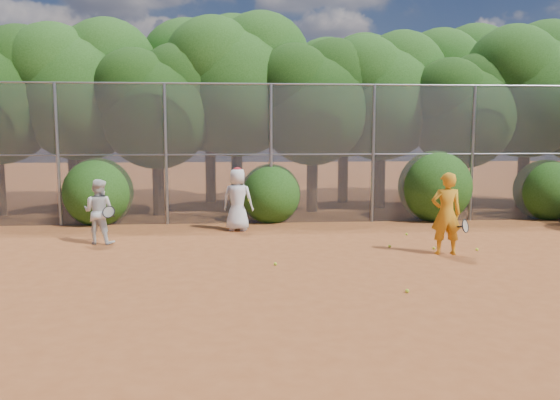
{
  "coord_description": "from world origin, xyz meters",
  "views": [
    {
      "loc": [
        -1.92,
        -9.76,
        2.61
      ],
      "look_at": [
        -1.0,
        2.5,
        1.1
      ],
      "focal_mm": 35.0,
      "sensor_mm": 36.0,
      "label": 1
    }
  ],
  "objects": [
    {
      "name": "tree_9",
      "position": [
        -7.94,
        10.84,
        4.34
      ],
      "size": [
        4.83,
        4.2,
        6.62
      ],
      "color": "black",
      "rests_on": "ground"
    },
    {
      "name": "ball_4",
      "position": [
        -1.22,
        0.79,
        0.03
      ],
      "size": [
        0.07,
        0.07,
        0.07
      ],
      "primitive_type": "sphere",
      "color": "#B9D526",
      "rests_on": "ground"
    },
    {
      "name": "ball_0",
      "position": [
        1.51,
        2.3,
        0.03
      ],
      "size": [
        0.07,
        0.07,
        0.07
      ],
      "primitive_type": "sphere",
      "color": "#B9D526",
      "rests_on": "ground"
    },
    {
      "name": "bush_0",
      "position": [
        -6.0,
        6.3,
        1.0
      ],
      "size": [
        2.0,
        2.0,
        2.0
      ],
      "primitive_type": "sphere",
      "color": "#1C4611",
      "rests_on": "ground"
    },
    {
      "name": "tree_5",
      "position": [
        3.06,
        9.04,
        4.05
      ],
      "size": [
        4.51,
        3.92,
        6.17
      ],
      "color": "black",
      "rests_on": "ground"
    },
    {
      "name": "tree_11",
      "position": [
        2.06,
        10.64,
        4.16
      ],
      "size": [
        4.64,
        4.03,
        6.35
      ],
      "color": "black",
      "rests_on": "ground"
    },
    {
      "name": "tree_1",
      "position": [
        -6.94,
        8.54,
        4.16
      ],
      "size": [
        4.64,
        4.03,
        6.35
      ],
      "color": "black",
      "rests_on": "ground"
    },
    {
      "name": "tree_10",
      "position": [
        -2.93,
        11.05,
        4.63
      ],
      "size": [
        5.15,
        4.48,
        7.06
      ],
      "color": "black",
      "rests_on": "ground"
    },
    {
      "name": "tree_3",
      "position": [
        -1.94,
        8.84,
        4.4
      ],
      "size": [
        4.89,
        4.26,
        6.7
      ],
      "color": "black",
      "rests_on": "ground"
    },
    {
      "name": "tree_4",
      "position": [
        0.55,
        8.24,
        3.76
      ],
      "size": [
        4.19,
        3.64,
        5.73
      ],
      "color": "black",
      "rests_on": "ground"
    },
    {
      "name": "bush_3",
      "position": [
        7.5,
        6.3,
        0.95
      ],
      "size": [
        1.9,
        1.9,
        1.9
      ],
      "primitive_type": "sphere",
      "color": "#1C4611",
      "rests_on": "ground"
    },
    {
      "name": "tree_2",
      "position": [
        -4.45,
        7.83,
        3.58
      ],
      "size": [
        3.99,
        3.47,
        5.47
      ],
      "color": "black",
      "rests_on": "ground"
    },
    {
      "name": "ball_1",
      "position": [
        2.45,
        2.01,
        0.03
      ],
      "size": [
        0.07,
        0.07,
        0.07
      ],
      "primitive_type": "sphere",
      "color": "#B9D526",
      "rests_on": "ground"
    },
    {
      "name": "ground",
      "position": [
        0.0,
        0.0,
        0.0
      ],
      "size": [
        80.0,
        80.0,
        0.0
      ],
      "primitive_type": "plane",
      "color": "brown",
      "rests_on": "ground"
    },
    {
      "name": "tree_7",
      "position": [
        8.06,
        8.64,
        4.28
      ],
      "size": [
        4.77,
        4.14,
        6.53
      ],
      "color": "black",
      "rests_on": "ground"
    },
    {
      "name": "player_teen",
      "position": [
        -1.97,
        4.78,
        0.85
      ],
      "size": [
        0.93,
        0.72,
        1.71
      ],
      "rotation": [
        0.0,
        0.0,
        2.89
      ],
      "color": "white",
      "rests_on": "ground"
    },
    {
      "name": "bush_2",
      "position": [
        4.0,
        6.3,
        1.1
      ],
      "size": [
        2.2,
        2.2,
        2.2
      ],
      "primitive_type": "sphere",
      "color": "#1C4611",
      "rests_on": "ground"
    },
    {
      "name": "bush_1",
      "position": [
        -1.0,
        6.3,
        0.9
      ],
      "size": [
        1.8,
        1.8,
        1.8
      ],
      "primitive_type": "sphere",
      "color": "#1C4611",
      "rests_on": "ground"
    },
    {
      "name": "player_yellow",
      "position": [
        2.51,
        1.53,
        0.89
      ],
      "size": [
        0.83,
        0.58,
        1.78
      ],
      "rotation": [
        0.0,
        0.0,
        3.06
      ],
      "color": "orange",
      "rests_on": "ground"
    },
    {
      "name": "tree_12",
      "position": [
        6.56,
        11.24,
        4.51
      ],
      "size": [
        5.02,
        4.37,
        6.88
      ],
      "color": "black",
      "rests_on": "ground"
    },
    {
      "name": "player_white",
      "position": [
        -5.24,
        3.28,
        0.77
      ],
      "size": [
        0.9,
        0.78,
        1.54
      ],
      "rotation": [
        0.0,
        0.0,
        2.89
      ],
      "color": "silver",
      "rests_on": "ground"
    },
    {
      "name": "ball_3",
      "position": [
        3.35,
        1.8,
        0.03
      ],
      "size": [
        0.07,
        0.07,
        0.07
      ],
      "primitive_type": "sphere",
      "color": "#B9D526",
      "rests_on": "ground"
    },
    {
      "name": "fence_back",
      "position": [
        -0.12,
        6.0,
        2.05
      ],
      "size": [
        20.05,
        0.09,
        4.03
      ],
      "color": "gray",
      "rests_on": "ground"
    },
    {
      "name": "ball_2",
      "position": [
        0.82,
        -1.24,
        0.03
      ],
      "size": [
        0.07,
        0.07,
        0.07
      ],
      "primitive_type": "sphere",
      "color": "#B9D526",
      "rests_on": "ground"
    },
    {
      "name": "ball_5",
      "position": [
        2.36,
        3.74,
        0.03
      ],
      "size": [
        0.07,
        0.07,
        0.07
      ],
      "primitive_type": "sphere",
      "color": "#B9D526",
      "rests_on": "ground"
    },
    {
      "name": "tree_6",
      "position": [
        5.55,
        8.03,
        3.47
      ],
      "size": [
        3.86,
        3.36,
        5.29
      ],
      "color": "black",
      "rests_on": "ground"
    }
  ]
}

